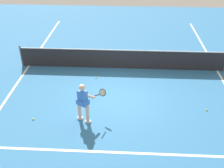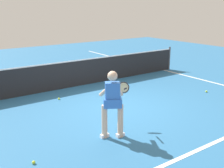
{
  "view_description": "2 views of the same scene",
  "coord_description": "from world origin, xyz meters",
  "px_view_note": "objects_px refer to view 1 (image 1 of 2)",
  "views": [
    {
      "loc": [
        0.19,
        -9.33,
        6.37
      ],
      "look_at": [
        -0.3,
        -0.46,
        0.95
      ],
      "focal_mm": 44.0,
      "sensor_mm": 36.0,
      "label": 1
    },
    {
      "loc": [
        -4.59,
        -6.22,
        2.9
      ],
      "look_at": [
        -0.47,
        -0.38,
        0.86
      ],
      "focal_mm": 44.24,
      "sensor_mm": 36.0,
      "label": 2
    }
  ],
  "objects_px": {
    "tennis_ball_near": "(33,119)",
    "tennis_player": "(84,101)",
    "tennis_ball_mid": "(207,110)",
    "tennis_ball_far": "(96,77)"
  },
  "relations": [
    {
      "from": "tennis_ball_near",
      "to": "tennis_player",
      "type": "bearing_deg",
      "value": 2.18
    },
    {
      "from": "tennis_ball_mid",
      "to": "tennis_ball_far",
      "type": "xyz_separation_m",
      "value": [
        -4.51,
        2.24,
        0.0
      ]
    },
    {
      "from": "tennis_ball_mid",
      "to": "tennis_player",
      "type": "bearing_deg",
      "value": -169.49
    },
    {
      "from": "tennis_player",
      "to": "tennis_ball_near",
      "type": "height_order",
      "value": "tennis_player"
    },
    {
      "from": "tennis_player",
      "to": "tennis_ball_mid",
      "type": "distance_m",
      "value": 4.75
    },
    {
      "from": "tennis_ball_near",
      "to": "tennis_ball_mid",
      "type": "bearing_deg",
      "value": 8.11
    },
    {
      "from": "tennis_player",
      "to": "tennis_ball_far",
      "type": "relative_size",
      "value": 23.48
    },
    {
      "from": "tennis_player",
      "to": "tennis_ball_far",
      "type": "bearing_deg",
      "value": 88.43
    },
    {
      "from": "tennis_ball_mid",
      "to": "tennis_ball_far",
      "type": "relative_size",
      "value": 1.0
    },
    {
      "from": "tennis_ball_near",
      "to": "tennis_ball_far",
      "type": "bearing_deg",
      "value": 58.0
    }
  ]
}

